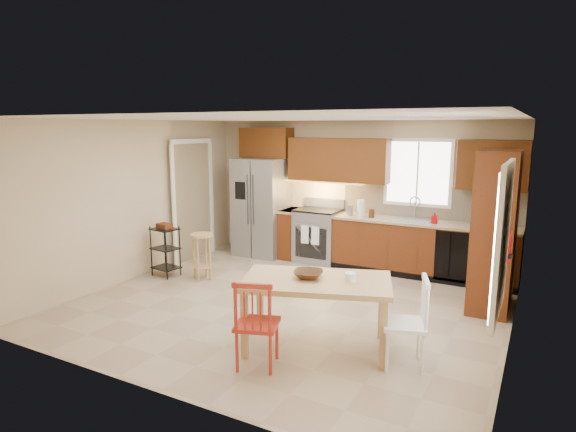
% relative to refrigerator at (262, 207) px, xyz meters
% --- Properties ---
extents(floor, '(5.50, 5.50, 0.00)m').
position_rel_refrigerator_xyz_m(floor, '(1.70, -2.12, -0.91)').
color(floor, tan).
rests_on(floor, ground).
extents(ceiling, '(5.50, 5.00, 0.02)m').
position_rel_refrigerator_xyz_m(ceiling, '(1.70, -2.12, 1.59)').
color(ceiling, silver).
rests_on(ceiling, ground).
extents(wall_back, '(5.50, 0.02, 2.50)m').
position_rel_refrigerator_xyz_m(wall_back, '(1.70, 0.38, 0.34)').
color(wall_back, '#CCB793').
rests_on(wall_back, ground).
extents(wall_front, '(5.50, 0.02, 2.50)m').
position_rel_refrigerator_xyz_m(wall_front, '(1.70, -4.62, 0.34)').
color(wall_front, '#CCB793').
rests_on(wall_front, ground).
extents(wall_left, '(0.02, 5.00, 2.50)m').
position_rel_refrigerator_xyz_m(wall_left, '(-1.05, -2.12, 0.34)').
color(wall_left, '#CCB793').
rests_on(wall_left, ground).
extents(wall_right, '(0.02, 5.00, 2.50)m').
position_rel_refrigerator_xyz_m(wall_right, '(4.45, -2.12, 0.34)').
color(wall_right, '#CCB793').
rests_on(wall_right, ground).
extents(refrigerator, '(0.92, 0.75, 1.82)m').
position_rel_refrigerator_xyz_m(refrigerator, '(0.00, 0.00, 0.00)').
color(refrigerator, gray).
rests_on(refrigerator, floor).
extents(range_stove, '(0.76, 0.63, 0.92)m').
position_rel_refrigerator_xyz_m(range_stove, '(1.15, 0.06, -0.45)').
color(range_stove, gray).
rests_on(range_stove, floor).
extents(base_cabinet_narrow, '(0.30, 0.60, 0.90)m').
position_rel_refrigerator_xyz_m(base_cabinet_narrow, '(0.60, 0.08, -0.46)').
color(base_cabinet_narrow, '#5C2A11').
rests_on(base_cabinet_narrow, floor).
extents(base_cabinet_run, '(2.92, 0.60, 0.90)m').
position_rel_refrigerator_xyz_m(base_cabinet_run, '(2.99, 0.08, -0.46)').
color(base_cabinet_run, '#5C2A11').
rests_on(base_cabinet_run, floor).
extents(dishwasher, '(0.60, 0.02, 0.78)m').
position_rel_refrigerator_xyz_m(dishwasher, '(3.55, -0.22, -0.46)').
color(dishwasher, black).
rests_on(dishwasher, floor).
extents(backsplash, '(2.92, 0.03, 0.55)m').
position_rel_refrigerator_xyz_m(backsplash, '(2.99, 0.36, 0.27)').
color(backsplash, beige).
rests_on(backsplash, wall_back).
extents(upper_over_fridge, '(1.00, 0.35, 0.55)m').
position_rel_refrigerator_xyz_m(upper_over_fridge, '(0.00, 0.20, 1.19)').
color(upper_over_fridge, '#57270E').
rests_on(upper_over_fridge, wall_back).
extents(upper_left_block, '(1.80, 0.35, 0.75)m').
position_rel_refrigerator_xyz_m(upper_left_block, '(1.45, 0.20, 0.92)').
color(upper_left_block, '#57270E').
rests_on(upper_left_block, wall_back).
extents(upper_right_block, '(1.00, 0.35, 0.75)m').
position_rel_refrigerator_xyz_m(upper_right_block, '(3.95, 0.20, 0.92)').
color(upper_right_block, '#57270E').
rests_on(upper_right_block, wall_back).
extents(window_back, '(1.12, 0.04, 1.12)m').
position_rel_refrigerator_xyz_m(window_back, '(2.80, 0.35, 0.74)').
color(window_back, white).
rests_on(window_back, wall_back).
extents(sink, '(0.62, 0.46, 0.16)m').
position_rel_refrigerator_xyz_m(sink, '(2.80, 0.08, -0.05)').
color(sink, gray).
rests_on(sink, base_cabinet_run).
extents(undercab_glow, '(1.60, 0.30, 0.01)m').
position_rel_refrigerator_xyz_m(undercab_glow, '(1.15, 0.17, 0.52)').
color(undercab_glow, '#FFBF66').
rests_on(undercab_glow, wall_back).
extents(soap_bottle, '(0.09, 0.09, 0.19)m').
position_rel_refrigerator_xyz_m(soap_bottle, '(3.18, -0.02, 0.09)').
color(soap_bottle, '#AF0D0C').
rests_on(soap_bottle, base_cabinet_run).
extents(paper_towel, '(0.12, 0.12, 0.28)m').
position_rel_refrigerator_xyz_m(paper_towel, '(1.95, 0.03, 0.13)').
color(paper_towel, white).
rests_on(paper_towel, base_cabinet_run).
extents(canister_steel, '(0.11, 0.11, 0.18)m').
position_rel_refrigerator_xyz_m(canister_steel, '(1.75, 0.03, 0.08)').
color(canister_steel, gray).
rests_on(canister_steel, base_cabinet_run).
extents(canister_wood, '(0.10, 0.10, 0.14)m').
position_rel_refrigerator_xyz_m(canister_wood, '(2.15, -0.00, 0.06)').
color(canister_wood, '#4D3014').
rests_on(canister_wood, base_cabinet_run).
extents(pantry, '(0.50, 0.95, 2.10)m').
position_rel_refrigerator_xyz_m(pantry, '(4.13, -0.93, 0.14)').
color(pantry, '#5C2A11').
rests_on(pantry, floor).
extents(fire_extinguisher, '(0.12, 0.12, 0.36)m').
position_rel_refrigerator_xyz_m(fire_extinguisher, '(4.33, -1.98, 0.19)').
color(fire_extinguisher, '#AF0D0C').
rests_on(fire_extinguisher, wall_right).
extents(window_right, '(0.04, 1.02, 1.32)m').
position_rel_refrigerator_xyz_m(window_right, '(4.38, -3.27, 0.54)').
color(window_right, white).
rests_on(window_right, wall_right).
extents(doorway, '(0.04, 0.95, 2.10)m').
position_rel_refrigerator_xyz_m(doorway, '(-0.97, -0.82, 0.14)').
color(doorway, '#8C7A59').
rests_on(doorway, wall_left).
extents(dining_table, '(1.78, 1.35, 0.77)m').
position_rel_refrigerator_xyz_m(dining_table, '(2.58, -3.11, -0.53)').
color(dining_table, tan).
rests_on(dining_table, floor).
extents(chair_red, '(0.55, 0.55, 0.93)m').
position_rel_refrigerator_xyz_m(chair_red, '(2.23, -3.76, -0.45)').
color(chair_red, '#A72719').
rests_on(chair_red, floor).
extents(chair_white, '(0.55, 0.55, 0.93)m').
position_rel_refrigerator_xyz_m(chair_white, '(3.53, -3.06, -0.45)').
color(chair_white, white).
rests_on(chair_white, floor).
extents(table_bowl, '(0.40, 0.40, 0.08)m').
position_rel_refrigerator_xyz_m(table_bowl, '(2.48, -3.11, -0.13)').
color(table_bowl, '#4D3014').
rests_on(table_bowl, dining_table).
extents(table_jar, '(0.15, 0.15, 0.14)m').
position_rel_refrigerator_xyz_m(table_jar, '(2.93, -3.01, -0.10)').
color(table_jar, white).
rests_on(table_jar, dining_table).
extents(bar_stool, '(0.42, 0.42, 0.74)m').
position_rel_refrigerator_xyz_m(bar_stool, '(-0.02, -1.78, -0.54)').
color(bar_stool, tan).
rests_on(bar_stool, floor).
extents(utility_cart, '(0.45, 0.37, 0.82)m').
position_rel_refrigerator_xyz_m(utility_cart, '(-0.67, -1.90, -0.50)').
color(utility_cart, black).
rests_on(utility_cart, floor).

